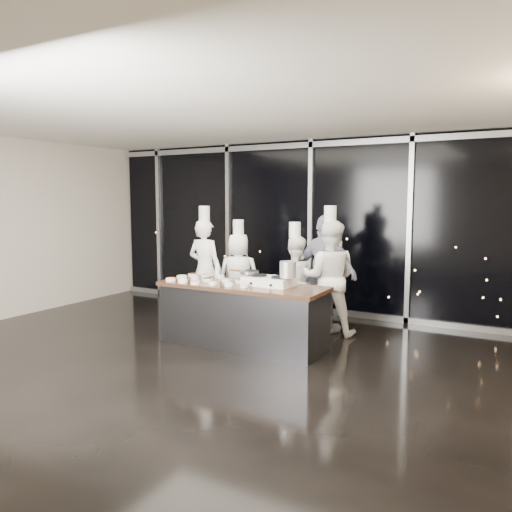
{
  "coord_description": "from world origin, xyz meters",
  "views": [
    {
      "loc": [
        3.6,
        -5.19,
        2.12
      ],
      "look_at": [
        0.06,
        1.2,
        1.28
      ],
      "focal_mm": 35.0,
      "sensor_mm": 36.0,
      "label": 1
    }
  ],
  "objects_px": {
    "stove": "(269,281)",
    "demo_counter": "(242,315)",
    "chef_far_left": "(205,269)",
    "chef_left": "(239,276)",
    "guest": "(326,274)",
    "frying_pan": "(249,272)",
    "stock_pot": "(288,270)",
    "chef_right": "(329,277)",
    "chef_center": "(294,282)"
  },
  "relations": [
    {
      "from": "chef_right",
      "to": "chef_center",
      "type": "bearing_deg",
      "value": -20.73
    },
    {
      "from": "chef_far_left",
      "to": "chef_left",
      "type": "height_order",
      "value": "chef_far_left"
    },
    {
      "from": "chef_center",
      "to": "guest",
      "type": "xyz_separation_m",
      "value": [
        0.53,
        0.04,
        0.17
      ]
    },
    {
      "from": "frying_pan",
      "to": "guest",
      "type": "height_order",
      "value": "guest"
    },
    {
      "from": "stove",
      "to": "stock_pot",
      "type": "distance_m",
      "value": 0.37
    },
    {
      "from": "chef_far_left",
      "to": "chef_left",
      "type": "xyz_separation_m",
      "value": [
        0.54,
        0.25,
        -0.12
      ]
    },
    {
      "from": "stove",
      "to": "chef_right",
      "type": "relative_size",
      "value": 0.35
    },
    {
      "from": "stove",
      "to": "chef_left",
      "type": "distance_m",
      "value": 1.73
    },
    {
      "from": "stove",
      "to": "frying_pan",
      "type": "distance_m",
      "value": 0.36
    },
    {
      "from": "guest",
      "to": "chef_center",
      "type": "bearing_deg",
      "value": 17.32
    },
    {
      "from": "stove",
      "to": "demo_counter",
      "type": "bearing_deg",
      "value": -162.54
    },
    {
      "from": "demo_counter",
      "to": "chef_center",
      "type": "height_order",
      "value": "chef_center"
    },
    {
      "from": "stock_pot",
      "to": "chef_far_left",
      "type": "xyz_separation_m",
      "value": [
        -2.08,
        0.99,
        -0.25
      ]
    },
    {
      "from": "chef_center",
      "to": "stock_pot",
      "type": "bearing_deg",
      "value": 90.53
    },
    {
      "from": "stove",
      "to": "chef_center",
      "type": "height_order",
      "value": "chef_center"
    },
    {
      "from": "stock_pot",
      "to": "frying_pan",
      "type": "bearing_deg",
      "value": 175.49
    },
    {
      "from": "frying_pan",
      "to": "chef_far_left",
      "type": "distance_m",
      "value": 1.72
    },
    {
      "from": "chef_left",
      "to": "guest",
      "type": "bearing_deg",
      "value": 159.07
    },
    {
      "from": "stock_pot",
      "to": "chef_far_left",
      "type": "bearing_deg",
      "value": 154.46
    },
    {
      "from": "stock_pot",
      "to": "guest",
      "type": "height_order",
      "value": "guest"
    },
    {
      "from": "chef_far_left",
      "to": "chef_center",
      "type": "relative_size",
      "value": 1.14
    },
    {
      "from": "stock_pot",
      "to": "chef_left",
      "type": "height_order",
      "value": "chef_left"
    },
    {
      "from": "frying_pan",
      "to": "guest",
      "type": "relative_size",
      "value": 0.26
    },
    {
      "from": "frying_pan",
      "to": "chef_center",
      "type": "xyz_separation_m",
      "value": [
        0.21,
        1.14,
        -0.29
      ]
    },
    {
      "from": "chef_left",
      "to": "chef_center",
      "type": "relative_size",
      "value": 1.01
    },
    {
      "from": "stock_pot",
      "to": "guest",
      "type": "relative_size",
      "value": 0.12
    },
    {
      "from": "stove",
      "to": "guest",
      "type": "height_order",
      "value": "guest"
    },
    {
      "from": "demo_counter",
      "to": "guest",
      "type": "distance_m",
      "value": 1.58
    },
    {
      "from": "frying_pan",
      "to": "stock_pot",
      "type": "distance_m",
      "value": 0.66
    },
    {
      "from": "stock_pot",
      "to": "chef_left",
      "type": "distance_m",
      "value": 2.01
    },
    {
      "from": "demo_counter",
      "to": "stock_pot",
      "type": "xyz_separation_m",
      "value": [
        0.7,
        0.06,
        0.7
      ]
    },
    {
      "from": "chef_left",
      "to": "chef_far_left",
      "type": "bearing_deg",
      "value": 4.61
    },
    {
      "from": "stock_pot",
      "to": "stove",
      "type": "bearing_deg",
      "value": 173.55
    },
    {
      "from": "chef_left",
      "to": "chef_right",
      "type": "xyz_separation_m",
      "value": [
        1.72,
        -0.12,
        0.12
      ]
    },
    {
      "from": "stock_pot",
      "to": "chef_right",
      "type": "distance_m",
      "value": 1.17
    },
    {
      "from": "demo_counter",
      "to": "frying_pan",
      "type": "relative_size",
      "value": 5.09
    },
    {
      "from": "chef_left",
      "to": "guest",
      "type": "relative_size",
      "value": 0.94
    },
    {
      "from": "demo_counter",
      "to": "chef_center",
      "type": "distance_m",
      "value": 1.32
    },
    {
      "from": "demo_counter",
      "to": "guest",
      "type": "relative_size",
      "value": 1.31
    },
    {
      "from": "stove",
      "to": "frying_pan",
      "type": "relative_size",
      "value": 1.48
    },
    {
      "from": "stove",
      "to": "stock_pot",
      "type": "relative_size",
      "value": 3.17
    },
    {
      "from": "stock_pot",
      "to": "guest",
      "type": "xyz_separation_m",
      "value": [
        0.08,
        1.23,
        -0.21
      ]
    },
    {
      "from": "stove",
      "to": "stock_pot",
      "type": "xyz_separation_m",
      "value": [
        0.31,
        -0.04,
        0.19
      ]
    },
    {
      "from": "chef_left",
      "to": "chef_right",
      "type": "distance_m",
      "value": 1.73
    },
    {
      "from": "demo_counter",
      "to": "chef_left",
      "type": "xyz_separation_m",
      "value": [
        -0.84,
        1.31,
        0.33
      ]
    },
    {
      "from": "demo_counter",
      "to": "chef_center",
      "type": "bearing_deg",
      "value": 78.63
    },
    {
      "from": "stove",
      "to": "guest",
      "type": "distance_m",
      "value": 1.25
    },
    {
      "from": "stove",
      "to": "chef_center",
      "type": "bearing_deg",
      "value": 99.6
    },
    {
      "from": "stock_pot",
      "to": "chef_right",
      "type": "bearing_deg",
      "value": 80.99
    },
    {
      "from": "demo_counter",
      "to": "chef_right",
      "type": "xyz_separation_m",
      "value": [
        0.87,
        1.19,
        0.45
      ]
    }
  ]
}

